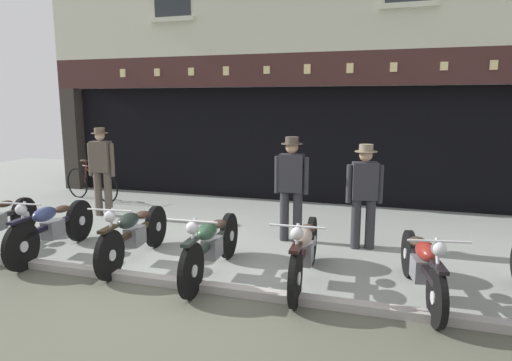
# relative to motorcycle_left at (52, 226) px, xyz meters

# --- Properties ---
(ground) EXTENTS (23.94, 22.00, 0.18)m
(ground) POSITION_rel_motorcycle_left_xyz_m (2.48, -1.59, -0.48)
(ground) COLOR gray
(shop_facade) EXTENTS (12.24, 4.42, 6.51)m
(shop_facade) POSITION_rel_motorcycle_left_xyz_m (2.48, 6.39, 1.31)
(shop_facade) COLOR black
(shop_facade) RESTS_ON ground
(motorcycle_left) EXTENTS (0.62, 2.05, 0.94)m
(motorcycle_left) POSITION_rel_motorcycle_left_xyz_m (0.00, 0.00, 0.00)
(motorcycle_left) COLOR black
(motorcycle_left) RESTS_ON ground
(motorcycle_center_left) EXTENTS (0.62, 2.04, 0.92)m
(motorcycle_center_left) POSITION_rel_motorcycle_left_xyz_m (1.34, 0.09, -0.01)
(motorcycle_center_left) COLOR black
(motorcycle_center_left) RESTS_ON ground
(motorcycle_center) EXTENTS (0.62, 2.10, 0.92)m
(motorcycle_center) POSITION_rel_motorcycle_left_xyz_m (2.60, -0.06, -0.01)
(motorcycle_center) COLOR black
(motorcycle_center) RESTS_ON ground
(motorcycle_center_right) EXTENTS (0.62, 2.09, 0.93)m
(motorcycle_center_right) POSITION_rel_motorcycle_left_xyz_m (3.81, 0.06, -0.00)
(motorcycle_center_right) COLOR black
(motorcycle_center_right) RESTS_ON ground
(motorcycle_right) EXTENTS (0.64, 1.96, 0.90)m
(motorcycle_right) POSITION_rel_motorcycle_left_xyz_m (5.20, 0.01, -0.02)
(motorcycle_right) COLOR black
(motorcycle_right) RESTS_ON ground
(salesman_left) EXTENTS (0.56, 0.32, 1.76)m
(salesman_left) POSITION_rel_motorcycle_left_xyz_m (-0.74, 2.25, 0.54)
(salesman_left) COLOR brown
(salesman_left) RESTS_ON ground
(shopkeeper_center) EXTENTS (0.56, 0.34, 1.72)m
(shopkeeper_center) POSITION_rel_motorcycle_left_xyz_m (3.24, 1.74, 0.52)
(shopkeeper_center) COLOR #2D2D33
(shopkeeper_center) RESTS_ON ground
(salesman_right) EXTENTS (0.55, 0.34, 1.64)m
(salesman_right) POSITION_rel_motorcycle_left_xyz_m (4.40, 1.70, 0.47)
(salesman_right) COLOR #2D2D33
(salesman_right) RESTS_ON ground
(advert_board_near) EXTENTS (0.68, 0.03, 0.92)m
(advert_board_near) POSITION_rel_motorcycle_left_xyz_m (-0.60, 4.79, 1.21)
(advert_board_near) COLOR silver
(leaning_bicycle) EXTENTS (1.71, 0.59, 0.95)m
(leaning_bicycle) POSITION_rel_motorcycle_left_xyz_m (-1.93, 3.43, -0.05)
(leaning_bicycle) COLOR black
(leaning_bicycle) RESTS_ON ground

